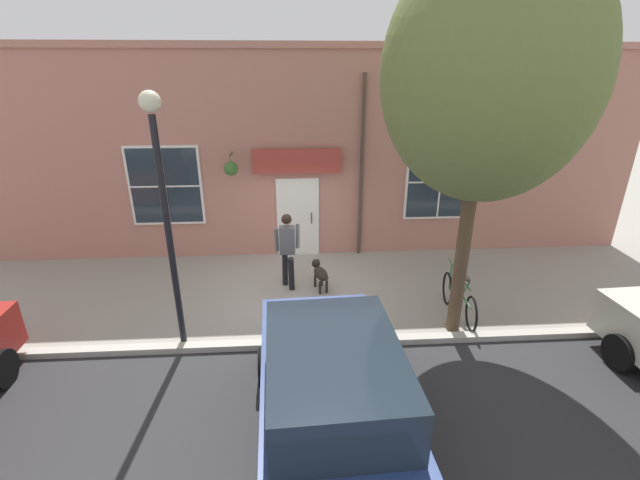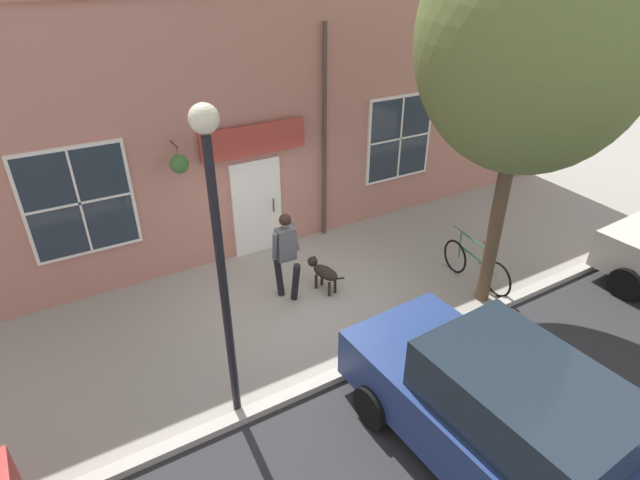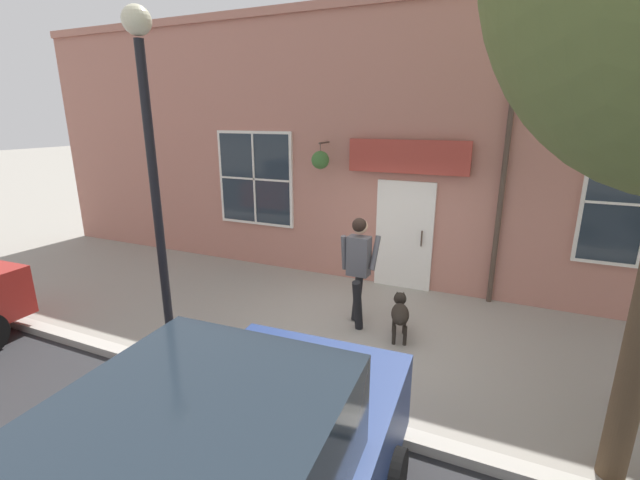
{
  "view_description": "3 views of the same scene",
  "coord_description": "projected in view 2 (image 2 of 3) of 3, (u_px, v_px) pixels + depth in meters",
  "views": [
    {
      "loc": [
        8.5,
        -0.01,
        4.71
      ],
      "look_at": [
        -0.8,
        0.58,
        0.94
      ],
      "focal_mm": 24.0,
      "sensor_mm": 36.0,
      "label": 1
    },
    {
      "loc": [
        6.74,
        -3.57,
        5.67
      ],
      "look_at": [
        -0.38,
        0.59,
        0.98
      ],
      "focal_mm": 28.0,
      "sensor_mm": 36.0,
      "label": 2
    },
    {
      "loc": [
        5.71,
        1.84,
        3.25
      ],
      "look_at": [
        -0.03,
        -0.73,
        1.43
      ],
      "focal_mm": 24.0,
      "sensor_mm": 36.0,
      "label": 3
    }
  ],
  "objects": [
    {
      "name": "leaning_bicycle",
      "position": [
        476.0,
        265.0,
        9.83
      ],
      "size": [
        1.74,
        0.24,
        1.01
      ],
      "color": "black",
      "rests_on": "ground_plane"
    },
    {
      "name": "ground_plane",
      "position": [
        303.0,
        301.0,
        9.43
      ],
      "size": [
        90.0,
        90.0,
        0.0
      ],
      "primitive_type": "plane",
      "color": "gray"
    },
    {
      "name": "street_lamp",
      "position": [
        217.0,
        234.0,
        5.69
      ],
      "size": [
        0.32,
        0.32,
        4.41
      ],
      "color": "black",
      "rests_on": "ground_plane"
    },
    {
      "name": "parked_car_mid_block",
      "position": [
        505.0,
        419.0,
        5.93
      ],
      "size": [
        4.37,
        2.09,
        1.75
      ],
      "color": "navy",
      "rests_on": "ground_plane"
    },
    {
      "name": "street_tree_by_curb",
      "position": [
        528.0,
        44.0,
        7.32
      ],
      "size": [
        3.63,
        3.27,
        6.62
      ],
      "color": "brown",
      "rests_on": "ground_plane"
    },
    {
      "name": "storefront_facade",
      "position": [
        245.0,
        133.0,
        9.89
      ],
      "size": [
        0.95,
        18.0,
        5.28
      ],
      "color": "#B27566",
      "rests_on": "ground_plane"
    },
    {
      "name": "pedestrian_walking",
      "position": [
        286.0,
        248.0,
        9.03
      ],
      "size": [
        0.72,
        0.56,
        1.78
      ],
      "color": "black",
      "rests_on": "ground_plane"
    },
    {
      "name": "dog_on_leash",
      "position": [
        323.0,
        271.0,
        9.59
      ],
      "size": [
        0.98,
        0.41,
        0.63
      ],
      "color": "black",
      "rests_on": "ground_plane"
    }
  ]
}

